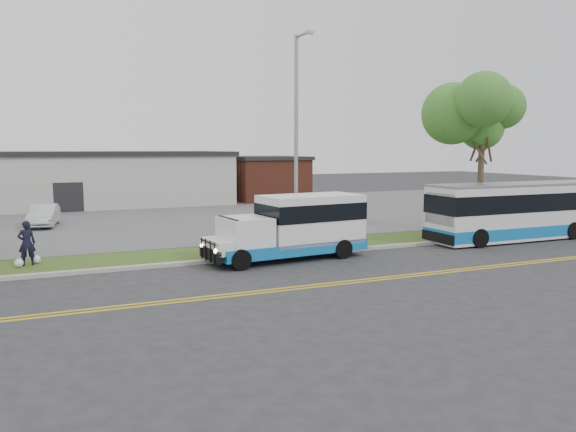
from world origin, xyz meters
name	(u,v)px	position (x,y,z in m)	size (l,w,h in m)	color
ground	(256,265)	(0.00, 0.00, 0.00)	(140.00, 140.00, 0.00)	#28282B
lane_line_north	(296,287)	(0.00, -3.85, 0.01)	(70.00, 0.12, 0.01)	gold
lane_line_south	(300,289)	(0.00, -4.15, 0.01)	(70.00, 0.12, 0.01)	gold
curb	(247,258)	(0.00, 1.10, 0.07)	(80.00, 0.30, 0.15)	#9E9B93
verge	(234,252)	(0.00, 2.90, 0.05)	(80.00, 3.30, 0.10)	#32521B
parking_lot	(168,216)	(0.00, 17.00, 0.05)	(80.00, 25.00, 0.10)	#4C4C4F
commercial_building	(65,179)	(-6.00, 27.00, 2.18)	(25.40, 10.40, 4.35)	#9E9E99
brick_wing	(265,178)	(10.50, 26.00, 1.96)	(6.30, 7.30, 3.90)	brown
tree_east	(483,118)	(14.00, 3.00, 6.20)	(5.20, 5.20, 8.33)	#3B2E20
streetlight_near	(297,134)	(3.00, 2.73, 5.23)	(0.35, 1.53, 9.50)	gray
shuttle_bus	(297,225)	(2.07, 0.67, 1.41)	(7.07, 2.92, 2.64)	#0F64A9
transit_bus	(521,211)	(14.52, 0.60, 1.45)	(10.34, 2.53, 2.87)	silver
pedestrian	(27,243)	(-8.29, 3.06, 0.97)	(0.63, 0.42, 1.74)	black
parked_car_a	(44,215)	(-7.66, 14.72, 0.74)	(1.36, 3.90, 1.28)	silver
grocery_bag_left	(19,263)	(-8.59, 2.81, 0.26)	(0.32, 0.32, 0.32)	white
grocery_bag_right	(36,259)	(-7.99, 3.31, 0.26)	(0.32, 0.32, 0.32)	white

